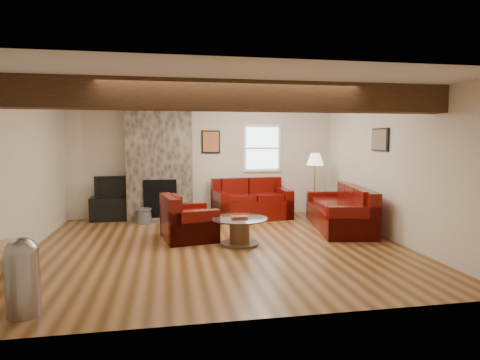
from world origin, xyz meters
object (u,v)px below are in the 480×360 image
object	(u,v)px
armchair_red	(189,217)
tv_cabinet	(115,209)
sofa_three	(339,208)
coffee_table	(240,231)
television	(114,186)
floor_lamp	(315,163)
loveseat	(252,199)

from	to	relation	value
armchair_red	tv_cabinet	bearing A→B (deg)	26.46
sofa_three	coffee_table	world-z (taller)	sofa_three
tv_cabinet	television	size ratio (longest dim) A/B	1.27
sofa_three	coffee_table	distance (m)	2.33
coffee_table	sofa_three	bearing A→B (deg)	22.36
armchair_red	floor_lamp	distance (m)	3.25
sofa_three	loveseat	bearing A→B (deg)	-122.52
armchair_red	tv_cabinet	size ratio (longest dim) A/B	0.95
armchair_red	loveseat	bearing A→B (deg)	-52.68
television	floor_lamp	xyz separation A→B (m)	(4.33, -0.61, 0.50)
armchair_red	sofa_three	bearing A→B (deg)	-94.69
coffee_table	armchair_red	bearing A→B (deg)	145.38
television	armchair_red	bearing A→B (deg)	-52.59
loveseat	television	distance (m)	3.00
sofa_three	floor_lamp	bearing A→B (deg)	-163.83
loveseat	coffee_table	size ratio (longest dim) A/B	1.77
television	coffee_table	bearing A→B (deg)	-47.48
sofa_three	tv_cabinet	xyz separation A→B (m)	(-4.45, 1.63, -0.16)
tv_cabinet	television	world-z (taller)	television
tv_cabinet	floor_lamp	xyz separation A→B (m)	(4.33, -0.61, 0.99)
floor_lamp	sofa_three	bearing A→B (deg)	-83.27
sofa_three	coffee_table	size ratio (longest dim) A/B	2.31
sofa_three	floor_lamp	distance (m)	1.32
coffee_table	floor_lamp	bearing A→B (deg)	43.27
tv_cabinet	floor_lamp	world-z (taller)	floor_lamp
coffee_table	television	xyz separation A→B (m)	(-2.30, 2.51, 0.51)
tv_cabinet	coffee_table	bearing A→B (deg)	-47.48
armchair_red	coffee_table	world-z (taller)	armchair_red
tv_cabinet	sofa_three	bearing A→B (deg)	-20.12
coffee_table	tv_cabinet	bearing A→B (deg)	132.52
sofa_three	television	world-z (taller)	television
armchair_red	television	xyz separation A→B (m)	(-1.50, 1.96, 0.35)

